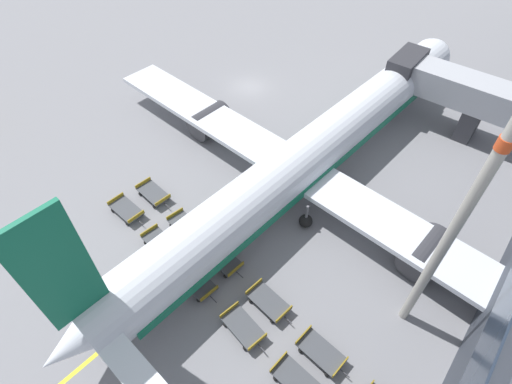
# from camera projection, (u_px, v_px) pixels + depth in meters

# --- Properties ---
(ground_plane) EXTENTS (500.00, 500.00, 0.00)m
(ground_plane) POSITION_uv_depth(u_px,v_px,m) (249.00, 87.00, 46.37)
(ground_plane) COLOR gray
(jet_bridge) EXTENTS (18.86, 5.27, 6.24)m
(jet_bridge) POSITION_uv_depth(u_px,v_px,m) (505.00, 113.00, 36.62)
(jet_bridge) COLOR #A8AAB2
(jet_bridge) RESTS_ON ground_plane
(airplane) EXTENTS (45.20, 47.62, 13.26)m
(airplane) POSITION_uv_depth(u_px,v_px,m) (307.00, 158.00, 33.37)
(airplane) COLOR silver
(airplane) RESTS_ON ground_plane
(baggage_dolly_row_near_col_a) EXTENTS (3.72, 1.82, 0.92)m
(baggage_dolly_row_near_col_a) POSITION_uv_depth(u_px,v_px,m) (126.00, 210.00, 33.04)
(baggage_dolly_row_near_col_a) COLOR #424449
(baggage_dolly_row_near_col_a) RESTS_ON ground_plane
(baggage_dolly_row_near_col_b) EXTENTS (3.75, 1.95, 0.92)m
(baggage_dolly_row_near_col_b) POSITION_uv_depth(u_px,v_px,m) (160.00, 243.00, 30.73)
(baggage_dolly_row_near_col_b) COLOR #424449
(baggage_dolly_row_near_col_b) RESTS_ON ground_plane
(baggage_dolly_row_near_col_c) EXTENTS (3.74, 1.93, 0.92)m
(baggage_dolly_row_near_col_c) POSITION_uv_depth(u_px,v_px,m) (197.00, 282.00, 28.43)
(baggage_dolly_row_near_col_c) COLOR #424449
(baggage_dolly_row_near_col_c) RESTS_ON ground_plane
(baggage_dolly_row_near_col_d) EXTENTS (3.76, 2.06, 0.92)m
(baggage_dolly_row_near_col_d) POSITION_uv_depth(u_px,v_px,m) (243.00, 327.00, 26.17)
(baggage_dolly_row_near_col_d) COLOR #424449
(baggage_dolly_row_near_col_d) RESTS_ON ground_plane
(baggage_dolly_row_near_col_e) EXTENTS (3.72, 1.84, 0.92)m
(baggage_dolly_row_near_col_e) POSITION_uv_depth(u_px,v_px,m) (297.00, 380.00, 23.92)
(baggage_dolly_row_near_col_e) COLOR #424449
(baggage_dolly_row_near_col_e) RESTS_ON ground_plane
(baggage_dolly_row_mid_a_col_a) EXTENTS (3.74, 1.89, 0.92)m
(baggage_dolly_row_mid_a_col_a) POSITION_uv_depth(u_px,v_px,m) (153.00, 193.00, 34.28)
(baggage_dolly_row_mid_a_col_a) COLOR #424449
(baggage_dolly_row_mid_a_col_a) RESTS_ON ground_plane
(baggage_dolly_row_mid_a_col_b) EXTENTS (3.76, 2.03, 0.92)m
(baggage_dolly_row_mid_a_col_b) POSITION_uv_depth(u_px,v_px,m) (185.00, 226.00, 31.85)
(baggage_dolly_row_mid_a_col_b) COLOR #424449
(baggage_dolly_row_mid_a_col_b) RESTS_ON ground_plane
(baggage_dolly_row_mid_a_col_c) EXTENTS (3.73, 1.88, 0.92)m
(baggage_dolly_row_mid_a_col_c) POSITION_uv_depth(u_px,v_px,m) (223.00, 260.00, 29.72)
(baggage_dolly_row_mid_a_col_c) COLOR #424449
(baggage_dolly_row_mid_a_col_c) RESTS_ON ground_plane
(baggage_dolly_row_mid_a_col_d) EXTENTS (3.74, 1.92, 0.92)m
(baggage_dolly_row_mid_a_col_d) POSITION_uv_depth(u_px,v_px,m) (268.00, 302.00, 27.39)
(baggage_dolly_row_mid_a_col_d) COLOR #424449
(baggage_dolly_row_mid_a_col_d) RESTS_ON ground_plane
(baggage_dolly_row_mid_a_col_e) EXTENTS (3.73, 1.87, 0.92)m
(baggage_dolly_row_mid_a_col_e) POSITION_uv_depth(u_px,v_px,m) (321.00, 352.00, 25.06)
(baggage_dolly_row_mid_a_col_e) COLOR #424449
(baggage_dolly_row_mid_a_col_e) RESTS_ON ground_plane
(apron_light_mast) EXTENTS (2.00, 0.70, 19.59)m
(apron_light_mast) POSITION_uv_depth(u_px,v_px,m) (466.00, 209.00, 19.02)
(apron_light_mast) COLOR #ADA89E
(apron_light_mast) RESTS_ON ground_plane
(stand_guidance_stripe) EXTENTS (2.53, 35.97, 0.01)m
(stand_guidance_stripe) POSITION_uv_depth(u_px,v_px,m) (219.00, 251.00, 30.81)
(stand_guidance_stripe) COLOR yellow
(stand_guidance_stripe) RESTS_ON ground_plane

